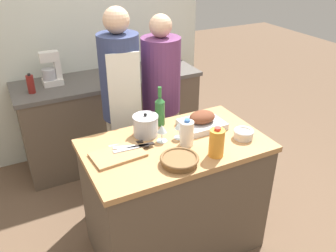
{
  "coord_description": "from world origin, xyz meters",
  "views": [
    {
      "loc": [
        -0.97,
        -1.82,
        2.16
      ],
      "look_at": [
        0.0,
        0.11,
        0.99
      ],
      "focal_mm": 38.0,
      "sensor_mm": 36.0,
      "label": 1
    }
  ],
  "objects_px": {
    "cutting_board": "(118,155)",
    "juice_jug": "(217,143)",
    "knife_bread": "(127,144)",
    "wine_glass_left": "(180,126)",
    "knife_paring": "(132,147)",
    "condiment_bottle_tall": "(31,84)",
    "milk_jug": "(187,133)",
    "wine_bottle_green": "(160,110)",
    "person_cook_aproned": "(122,102)",
    "roasting_pan": "(202,121)",
    "person_cook_guest": "(161,98)",
    "stand_mixer": "(51,71)",
    "condiment_bottle_short": "(129,64)",
    "mixing_bowl": "(244,134)",
    "wine_glass_right": "(162,130)",
    "wicker_basket": "(179,160)",
    "stock_pot": "(146,125)",
    "knife_chef": "(135,147)"
  },
  "relations": [
    {
      "from": "stand_mixer",
      "to": "person_cook_guest",
      "type": "xyz_separation_m",
      "value": [
        0.79,
        -0.7,
        -0.15
      ]
    },
    {
      "from": "knife_paring",
      "to": "condiment_bottle_tall",
      "type": "xyz_separation_m",
      "value": [
        -0.45,
        1.3,
        0.06
      ]
    },
    {
      "from": "juice_jug",
      "to": "wine_glass_left",
      "type": "bearing_deg",
      "value": 108.94
    },
    {
      "from": "juice_jug",
      "to": "knife_bread",
      "type": "xyz_separation_m",
      "value": [
        -0.46,
        0.38,
        -0.09
      ]
    },
    {
      "from": "stand_mixer",
      "to": "knife_paring",
      "type": "bearing_deg",
      "value": -80.52
    },
    {
      "from": "stock_pot",
      "to": "wine_glass_right",
      "type": "xyz_separation_m",
      "value": [
        0.06,
        -0.13,
        0.01
      ]
    },
    {
      "from": "condiment_bottle_short",
      "to": "wine_glass_right",
      "type": "bearing_deg",
      "value": -102.41
    },
    {
      "from": "juice_jug",
      "to": "wine_glass_left",
      "type": "distance_m",
      "value": 0.32
    },
    {
      "from": "wicker_basket",
      "to": "person_cook_aproned",
      "type": "relative_size",
      "value": 0.14
    },
    {
      "from": "milk_jug",
      "to": "wine_bottle_green",
      "type": "xyz_separation_m",
      "value": [
        -0.03,
        0.34,
        0.03
      ]
    },
    {
      "from": "person_cook_guest",
      "to": "cutting_board",
      "type": "bearing_deg",
      "value": -145.28
    },
    {
      "from": "knife_bread",
      "to": "wine_glass_left",
      "type": "bearing_deg",
      "value": -12.79
    },
    {
      "from": "roasting_pan",
      "to": "stand_mixer",
      "type": "distance_m",
      "value": 1.58
    },
    {
      "from": "roasting_pan",
      "to": "condiment_bottle_tall",
      "type": "xyz_separation_m",
      "value": [
        -1.01,
        1.24,
        0.03
      ]
    },
    {
      "from": "stand_mixer",
      "to": "person_cook_aproned",
      "type": "xyz_separation_m",
      "value": [
        0.41,
        -0.76,
        -0.09
      ]
    },
    {
      "from": "stock_pot",
      "to": "wine_glass_left",
      "type": "distance_m",
      "value": 0.24
    },
    {
      "from": "wine_bottle_green",
      "to": "cutting_board",
      "type": "bearing_deg",
      "value": -148.07
    },
    {
      "from": "person_cook_guest",
      "to": "condiment_bottle_short",
      "type": "bearing_deg",
      "value": 79.83
    },
    {
      "from": "wine_bottle_green",
      "to": "person_cook_aproned",
      "type": "distance_m",
      "value": 0.45
    },
    {
      "from": "wine_bottle_green",
      "to": "wine_glass_right",
      "type": "height_order",
      "value": "wine_bottle_green"
    },
    {
      "from": "stock_pot",
      "to": "mixing_bowl",
      "type": "xyz_separation_m",
      "value": [
        0.58,
        -0.35,
        -0.04
      ]
    },
    {
      "from": "person_cook_guest",
      "to": "knife_bread",
      "type": "bearing_deg",
      "value": -144.78
    },
    {
      "from": "roasting_pan",
      "to": "milk_jug",
      "type": "xyz_separation_m",
      "value": [
        -0.22,
        -0.16,
        0.04
      ]
    },
    {
      "from": "knife_bread",
      "to": "person_cook_aproned",
      "type": "bearing_deg",
      "value": 73.0
    },
    {
      "from": "roasting_pan",
      "to": "wine_glass_left",
      "type": "height_order",
      "value": "wine_glass_left"
    },
    {
      "from": "juice_jug",
      "to": "knife_chef",
      "type": "xyz_separation_m",
      "value": [
        -0.44,
        0.29,
        -0.07
      ]
    },
    {
      "from": "knife_paring",
      "to": "wicker_basket",
      "type": "bearing_deg",
      "value": -55.72
    },
    {
      "from": "wine_glass_right",
      "to": "stand_mixer",
      "type": "xyz_separation_m",
      "value": [
        -0.46,
        1.41,
        0.04
      ]
    },
    {
      "from": "mixing_bowl",
      "to": "juice_jug",
      "type": "bearing_deg",
      "value": -161.65
    },
    {
      "from": "knife_paring",
      "to": "stand_mixer",
      "type": "xyz_separation_m",
      "value": [
        -0.24,
        1.42,
        0.11
      ]
    },
    {
      "from": "wicker_basket",
      "to": "wine_glass_left",
      "type": "relative_size",
      "value": 1.87
    },
    {
      "from": "wine_glass_left",
      "to": "person_cook_guest",
      "type": "bearing_deg",
      "value": 73.78
    },
    {
      "from": "person_cook_aproned",
      "to": "roasting_pan",
      "type": "bearing_deg",
      "value": -48.37
    },
    {
      "from": "wine_bottle_green",
      "to": "milk_jug",
      "type": "bearing_deg",
      "value": -84.17
    },
    {
      "from": "juice_jug",
      "to": "roasting_pan",
      "type": "bearing_deg",
      "value": 71.91
    },
    {
      "from": "person_cook_guest",
      "to": "person_cook_aproned",
      "type": "bearing_deg",
      "value": 175.5
    },
    {
      "from": "stand_mixer",
      "to": "condiment_bottle_short",
      "type": "height_order",
      "value": "stand_mixer"
    },
    {
      "from": "stand_mixer",
      "to": "mixing_bowl",
      "type": "bearing_deg",
      "value": -59.03
    },
    {
      "from": "wine_bottle_green",
      "to": "condiment_bottle_short",
      "type": "relative_size",
      "value": 1.38
    },
    {
      "from": "milk_jug",
      "to": "wine_bottle_green",
      "type": "bearing_deg",
      "value": 95.83
    },
    {
      "from": "milk_jug",
      "to": "condiment_bottle_short",
      "type": "bearing_deg",
      "value": 83.37
    },
    {
      "from": "cutting_board",
      "to": "juice_jug",
      "type": "bearing_deg",
      "value": -25.98
    },
    {
      "from": "wicker_basket",
      "to": "juice_jug",
      "type": "relative_size",
      "value": 1.2
    },
    {
      "from": "roasting_pan",
      "to": "stock_pot",
      "type": "xyz_separation_m",
      "value": [
        -0.41,
        0.08,
        0.03
      ]
    },
    {
      "from": "mixing_bowl",
      "to": "wine_bottle_green",
      "type": "height_order",
      "value": "wine_bottle_green"
    },
    {
      "from": "knife_paring",
      "to": "stand_mixer",
      "type": "relative_size",
      "value": 0.74
    },
    {
      "from": "cutting_board",
      "to": "person_cook_aproned",
      "type": "xyz_separation_m",
      "value": [
        0.28,
        0.69,
        0.03
      ]
    },
    {
      "from": "roasting_pan",
      "to": "stand_mixer",
      "type": "xyz_separation_m",
      "value": [
        -0.81,
        1.36,
        0.08
      ]
    },
    {
      "from": "knife_paring",
      "to": "milk_jug",
      "type": "bearing_deg",
      "value": -16.82
    },
    {
      "from": "condiment_bottle_short",
      "to": "wine_bottle_green",
      "type": "bearing_deg",
      "value": -100.27
    }
  ]
}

